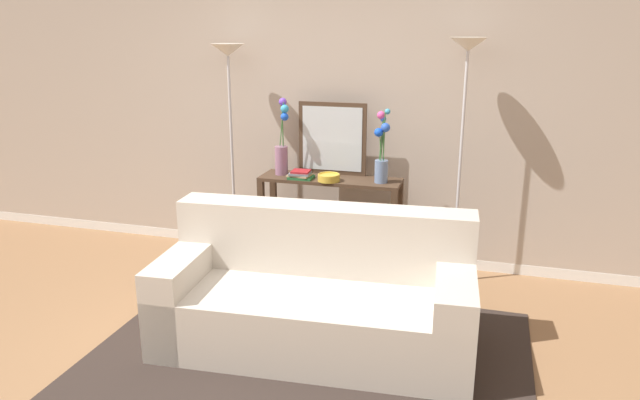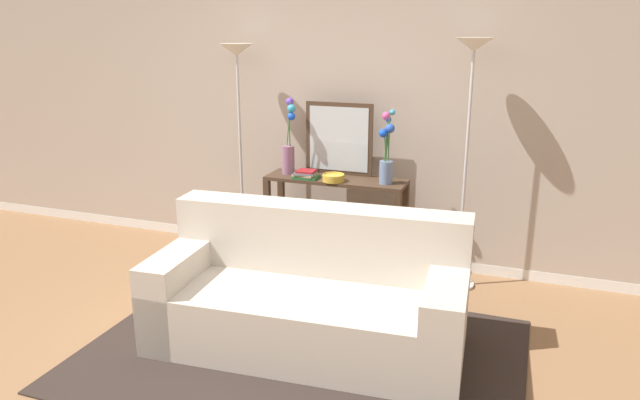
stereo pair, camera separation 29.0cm
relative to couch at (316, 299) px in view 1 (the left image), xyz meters
The scene contains 13 objects.
ground_plane 0.76m from the couch, 124.70° to the right, with size 16.00×16.00×0.02m, color #936B47.
back_wall 2.05m from the couch, 103.56° to the left, with size 12.00×0.15×3.01m.
area_rug 0.35m from the couch, 88.50° to the right, with size 2.72×1.91×0.01m.
couch is the anchor object (origin of this frame).
console_table 1.28m from the couch, 101.15° to the left, with size 1.17×0.34×0.81m.
floor_lamp_left 2.06m from the couch, 131.88° to the left, with size 0.28×0.28×1.88m.
floor_lamp_right 1.92m from the couch, 57.87° to the left, with size 0.28×0.28×1.94m.
wall_mirror 1.61m from the couch, 100.95° to the left, with size 0.58×0.02×0.61m.
vase_tall_flowers 1.59m from the couch, 118.14° to the left, with size 0.12×0.12×0.64m.
vase_short_flowers 1.42m from the couch, 81.20° to the left, with size 0.12×0.12×0.59m.
fruit_bowl 1.27m from the couch, 101.37° to the left, with size 0.18×0.18×0.06m.
book_stack 1.35m from the couch, 112.46° to the left, with size 0.21×0.17×0.07m.
book_row_under_console 1.39m from the couch, 115.63° to the left, with size 0.26×0.17×0.13m.
Camera 1 is at (1.39, -2.79, 2.01)m, focal length 33.31 mm.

